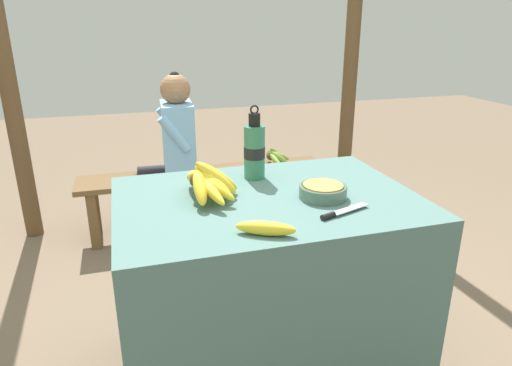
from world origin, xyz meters
The scene contains 11 objects.
market_counter centered at (0.00, 0.00, 0.40)m, with size 1.13×0.79×0.80m.
banana_bunch_ripe centered at (-0.22, 0.05, 0.87)m, with size 0.20×0.34×0.16m.
serving_bowl centered at (0.20, -0.07, 0.83)m, with size 0.18×0.18×0.05m.
water_bottle centered at (0.02, 0.22, 0.92)m, with size 0.09×0.09×0.31m.
loose_banana_front centered at (-0.10, -0.31, 0.82)m, with size 0.19×0.13×0.05m.
knife centered at (0.18, -0.24, 0.81)m, with size 0.21×0.09×0.02m.
wooden_bench centered at (0.03, 1.48, 0.36)m, with size 1.74×0.32×0.42m.
seated_vendor centered at (-0.20, 1.45, 0.64)m, with size 0.42×0.40×1.12m.
banana_bunch_green centered at (0.54, 1.48, 0.49)m, with size 0.18×0.29×0.15m.
support_post_near centered at (-1.16, 1.71, 1.30)m, with size 0.11×0.11×2.60m.
support_post_far centered at (1.22, 1.71, 1.30)m, with size 0.11×0.11×2.60m.
Camera 1 is at (-0.50, -1.52, 1.43)m, focal length 32.00 mm.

